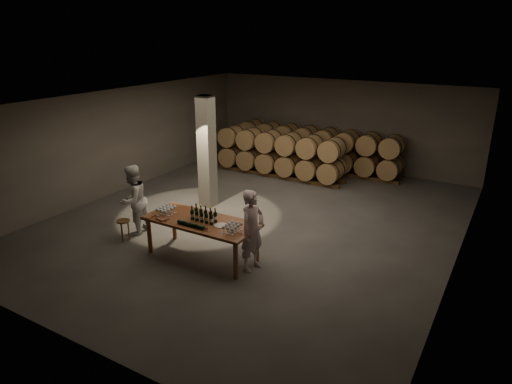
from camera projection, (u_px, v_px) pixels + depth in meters
The scene contains 15 objects.
room at pixel (207, 152), 12.90m from camera, with size 12.00×12.00×12.00m.
tasting_table at pixel (201, 225), 10.12m from camera, with size 2.60×1.10×0.90m.
barrel_stack_back at pixel (316, 147), 16.63m from camera, with size 6.26×0.95×1.57m.
barrel_stack_front at pixel (280, 153), 15.86m from camera, with size 4.70×0.95×1.57m.
bottle_cluster at pixel (204, 216), 10.03m from camera, with size 0.60×0.23×0.33m.
lying_bottles at pixel (191, 225), 9.75m from camera, with size 0.79×0.09×0.09m.
glass_cluster_left at pixel (166, 209), 10.38m from camera, with size 0.31×0.42×0.18m.
glass_cluster_right at pixel (232, 226), 9.51m from camera, with size 0.30×0.41×0.16m.
plate at pixel (221, 225), 9.80m from camera, with size 0.29×0.29×0.02m, color white.
notebook_near at pixel (162, 219), 10.14m from camera, with size 0.25×0.20×0.03m, color brown.
notebook_corner at pixel (149, 216), 10.28m from camera, with size 0.20×0.26×0.02m, color brown.
pen at pixel (164, 221), 10.04m from camera, with size 0.01×0.01×0.14m, color black.
stool at pixel (123, 224), 11.05m from camera, with size 0.32×0.32×0.53m.
person_man at pixel (252, 231), 9.58m from camera, with size 0.65×0.43×1.79m, color beige.
person_woman at pixel (133, 200), 11.33m from camera, with size 0.86×0.67×1.78m, color white.
Camera 1 is at (5.76, -9.88, 4.89)m, focal length 32.00 mm.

